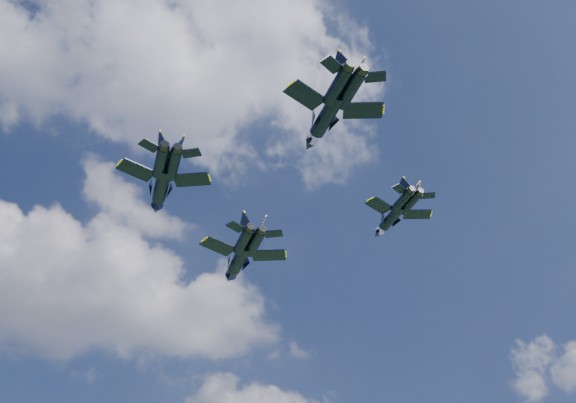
# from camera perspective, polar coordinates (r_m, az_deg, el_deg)

# --- Properties ---
(jet_lead) EXTENTS (13.76, 17.90, 4.25)m
(jet_lead) POSITION_cam_1_polar(r_m,az_deg,el_deg) (113.54, -3.90, -4.60)
(jet_lead) COLOR black
(jet_left) EXTENTS (12.46, 16.01, 3.83)m
(jet_left) POSITION_cam_1_polar(r_m,az_deg,el_deg) (97.51, -9.96, 1.22)
(jet_left) COLOR black
(jet_right) EXTENTS (10.42, 13.71, 3.24)m
(jet_right) POSITION_cam_1_polar(r_m,az_deg,el_deg) (106.50, 8.16, -1.27)
(jet_right) COLOR black
(jet_slot) EXTENTS (12.74, 16.70, 3.95)m
(jet_slot) POSITION_cam_1_polar(r_m,az_deg,el_deg) (88.61, 3.01, 6.71)
(jet_slot) COLOR black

